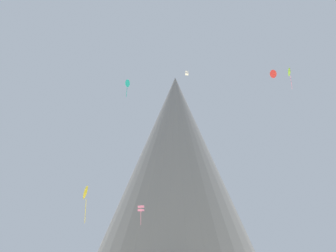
{
  "coord_description": "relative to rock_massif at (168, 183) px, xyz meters",
  "views": [
    {
      "loc": [
        8.66,
        -36.84,
        2.11
      ],
      "look_at": [
        2.81,
        34.06,
        23.81
      ],
      "focal_mm": 45.46,
      "sensor_mm": 36.0,
      "label": 1
    }
  ],
  "objects": [
    {
      "name": "kite_teal_high",
      "position": [
        -1.96,
        -70.79,
        7.58
      ],
      "size": [
        1.51,
        1.51,
        3.51
      ],
      "rotation": [
        0.0,
        0.0,
        2.35
      ],
      "color": "teal"
    },
    {
      "name": "kite_white_high",
      "position": [
        8.88,
        -56.8,
        15.6
      ],
      "size": [
        0.77,
        0.81,
        0.84
      ],
      "rotation": [
        0.0,
        0.0,
        0.03
      ],
      "color": "white"
    },
    {
      "name": "kite_pink_low",
      "position": [
        -1.92,
        -50.91,
        -14.12
      ],
      "size": [
        1.37,
        1.39,
        4.28
      ],
      "rotation": [
        0.0,
        0.0,
        2.88
      ],
      "color": "pink"
    },
    {
      "name": "kite_lime_high",
      "position": [
        31.07,
        -60.3,
        13.44
      ],
      "size": [
        1.36,
        1.96,
        4.77
      ],
      "rotation": [
        0.0,
        0.0,
        1.15
      ],
      "color": "#8CD133"
    },
    {
      "name": "rock_massif",
      "position": [
        0.0,
        0.0,
        0.0
      ],
      "size": [
        62.91,
        62.46,
        64.47
      ],
      "color": "slate",
      "rests_on": "ground_plane"
    },
    {
      "name": "kite_yellow_low",
      "position": [
        -9.57,
        -69.5,
        -13.11
      ],
      "size": [
        1.81,
        2.47,
        6.76
      ],
      "rotation": [
        0.0,
        0.0,
        5.24
      ],
      "color": "yellow"
    },
    {
      "name": "kite_red_high",
      "position": [
        27.52,
        -59.99,
        13.28
      ],
      "size": [
        1.89,
        1.46,
        1.75
      ],
      "rotation": [
        0.0,
        0.0,
        3.65
      ],
      "color": "red"
    }
  ]
}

